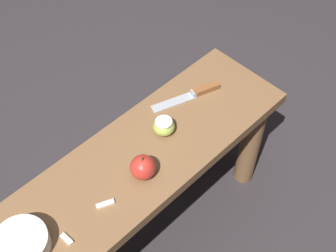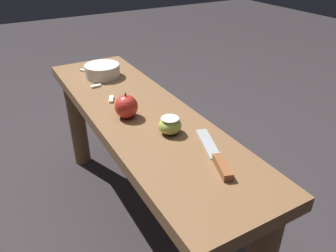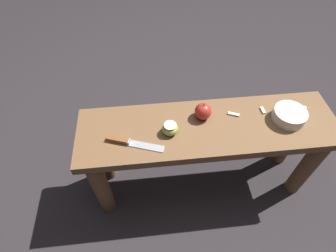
{
  "view_description": "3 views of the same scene",
  "coord_description": "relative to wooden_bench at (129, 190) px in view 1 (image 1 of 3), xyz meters",
  "views": [
    {
      "loc": [
        0.45,
        0.62,
        1.64
      ],
      "look_at": [
        -0.18,
        -0.01,
        0.52
      ],
      "focal_mm": 50.0,
      "sensor_mm": 36.0,
      "label": 1
    },
    {
      "loc": [
        -0.89,
        0.39,
        0.99
      ],
      "look_at": [
        -0.18,
        -0.01,
        0.52
      ],
      "focal_mm": 35.0,
      "sensor_mm": 36.0,
      "label": 2
    },
    {
      "loc": [
        -0.25,
        -0.7,
        1.37
      ],
      "look_at": [
        -0.18,
        -0.01,
        0.52
      ],
      "focal_mm": 28.0,
      "sensor_mm": 36.0,
      "label": 3
    }
  ],
  "objects": [
    {
      "name": "apple_whole",
      "position": [
        -0.02,
        0.05,
        0.16
      ],
      "size": [
        0.07,
        0.07,
        0.08
      ],
      "color": "red",
      "rests_on": "wooden_bench"
    },
    {
      "name": "apple_cut",
      "position": [
        -0.17,
        -0.02,
        0.15
      ],
      "size": [
        0.07,
        0.07,
        0.05
      ],
      "color": "#9EB747",
      "rests_on": "wooden_bench"
    },
    {
      "name": "knife",
      "position": [
        -0.36,
        -0.05,
        0.13
      ],
      "size": [
        0.24,
        0.11,
        0.02
      ],
      "rotation": [
        0.0,
        0.0,
        -0.33
      ],
      "color": "#9EA0A5",
      "rests_on": "wooden_bench"
    },
    {
      "name": "ground_plane",
      "position": [
        0.0,
        0.0,
        -0.37
      ],
      "size": [
        8.0,
        8.0,
        0.0
      ],
      "primitive_type": "plane",
      "color": "#2D282B"
    },
    {
      "name": "wooden_bench",
      "position": [
        0.0,
        0.0,
        0.0
      ],
      "size": [
        1.14,
        0.32,
        0.5
      ],
      "color": "brown",
      "rests_on": "ground_plane"
    },
    {
      "name": "bowl",
      "position": [
        0.35,
        -0.0,
        0.15
      ],
      "size": [
        0.14,
        0.14,
        0.05
      ],
      "color": "silver",
      "rests_on": "wooden_bench"
    },
    {
      "name": "apple_slice_near_knife",
      "position": [
        0.12,
        0.05,
        0.13
      ],
      "size": [
        0.05,
        0.03,
        0.01
      ],
      "color": "white",
      "rests_on": "wooden_bench"
    },
    {
      "name": "apple_slice_center",
      "position": [
        0.26,
        0.06,
        0.13
      ],
      "size": [
        0.02,
        0.04,
        0.01
      ],
      "color": "white",
      "rests_on": "wooden_bench"
    }
  ]
}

